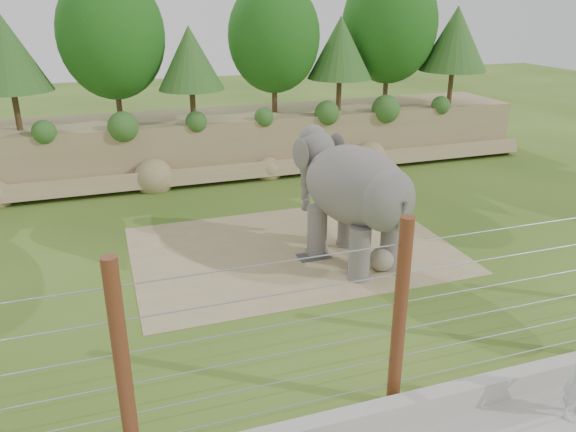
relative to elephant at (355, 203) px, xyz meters
name	(u,v)px	position (x,y,z in m)	size (l,w,h in m)	color
ground	(312,296)	(-1.96, -1.67, -1.88)	(90.00, 90.00, 0.00)	#385918
back_embankment	(224,83)	(-1.37, 11.01, 2.09)	(30.00, 5.52, 8.77)	#918252
dirt_patch	(293,249)	(-1.46, 1.33, -1.87)	(10.00, 7.00, 0.02)	#9B8660
drain_grate	(314,256)	(-1.02, 0.60, -1.84)	(1.00, 0.60, 0.03)	#262628
elephant	(355,203)	(0.00, 0.00, 0.00)	(1.99, 4.63, 3.75)	#5A5751
stone_ball	(382,259)	(0.53, -0.89, -1.50)	(0.72, 0.72, 0.72)	gray
retaining_wall	(406,409)	(-1.96, -6.67, -1.63)	(26.00, 0.35, 0.50)	#A9A69D
barrier_fence	(400,316)	(-1.96, -6.17, 0.12)	(20.26, 0.26, 4.00)	#5D2F14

